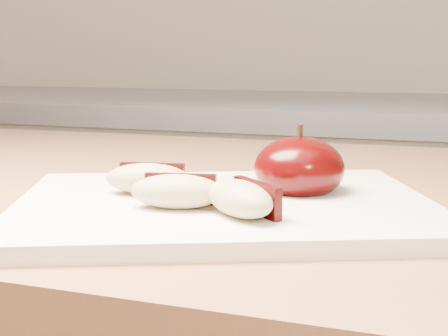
% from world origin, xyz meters
% --- Properties ---
extents(back_cabinet, '(2.40, 0.62, 0.94)m').
position_xyz_m(back_cabinet, '(0.00, 1.20, 0.47)').
color(back_cabinet, silver).
rests_on(back_cabinet, ground).
extents(cutting_board, '(0.40, 0.35, 0.01)m').
position_xyz_m(cutting_board, '(0.06, 0.37, 0.91)').
color(cutting_board, white).
rests_on(cutting_board, island_counter).
extents(apple_half, '(0.10, 0.10, 0.06)m').
position_xyz_m(apple_half, '(0.11, 0.42, 0.93)').
color(apple_half, '#2E0101').
rests_on(apple_half, cutting_board).
extents(apple_wedge_a, '(0.08, 0.05, 0.03)m').
position_xyz_m(apple_wedge_a, '(-0.01, 0.36, 0.93)').
color(apple_wedge_a, tan).
rests_on(apple_wedge_a, cutting_board).
extents(apple_wedge_b, '(0.08, 0.05, 0.03)m').
position_xyz_m(apple_wedge_b, '(0.04, 0.33, 0.93)').
color(apple_wedge_b, tan).
rests_on(apple_wedge_b, cutting_board).
extents(apple_wedge_c, '(0.08, 0.07, 0.03)m').
position_xyz_m(apple_wedge_c, '(0.09, 0.32, 0.93)').
color(apple_wedge_c, tan).
rests_on(apple_wedge_c, cutting_board).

